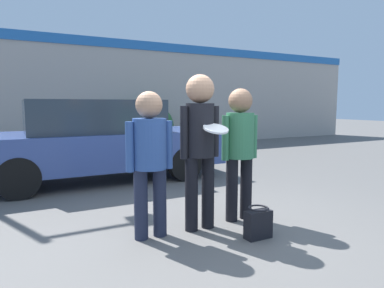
% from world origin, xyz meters
% --- Properties ---
extents(ground_plane, '(56.00, 56.00, 0.00)m').
position_xyz_m(ground_plane, '(0.00, 0.00, 0.00)').
color(ground_plane, '#5B5956').
extents(storefront_building, '(24.00, 0.22, 3.66)m').
position_xyz_m(storefront_building, '(0.00, 8.42, 1.86)').
color(storefront_building, '#B2A89E').
rests_on(storefront_building, ground).
extents(person_left, '(0.53, 0.36, 1.61)m').
position_xyz_m(person_left, '(-0.69, 0.21, 0.95)').
color(person_left, '#1E2338').
rests_on(person_left, ground).
extents(person_middle_with_frisbee, '(0.50, 0.55, 1.81)m').
position_xyz_m(person_middle_with_frisbee, '(-0.09, 0.19, 1.09)').
color(person_middle_with_frisbee, black).
rests_on(person_middle_with_frisbee, ground).
extents(person_right, '(0.52, 0.35, 1.67)m').
position_xyz_m(person_right, '(0.52, 0.25, 0.99)').
color(person_right, black).
rests_on(person_right, ground).
extents(parked_car_near, '(4.65, 1.83, 1.56)m').
position_xyz_m(parked_car_near, '(-0.55, 3.43, 0.78)').
color(parked_car_near, '#334784').
rests_on(parked_car_near, ground).
extents(shrub, '(1.49, 1.49, 1.49)m').
position_xyz_m(shrub, '(2.09, 7.48, 0.74)').
color(shrub, '#285B2D').
rests_on(shrub, ground).
extents(handbag, '(0.30, 0.23, 0.35)m').
position_xyz_m(handbag, '(0.34, -0.36, 0.17)').
color(handbag, black).
rests_on(handbag, ground).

